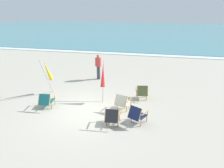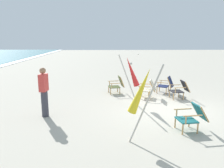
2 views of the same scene
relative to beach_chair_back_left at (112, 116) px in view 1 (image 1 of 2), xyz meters
name	(u,v)px [view 1 (image 1 of 2)]	position (x,y,z in m)	size (l,w,h in m)	color
ground_plane	(87,110)	(-1.38, 0.97, -0.42)	(80.00, 80.00, 0.00)	#B7AF9E
sea	(141,31)	(-1.38, 33.17, -0.37)	(80.00, 40.00, 0.10)	teal
surf_band	(126,54)	(-1.38, 12.87, -0.39)	(80.00, 1.10, 0.06)	white
beach_chair_back_left	(112,116)	(0.00, 0.00, 0.00)	(0.64, 0.79, 0.79)	#28282D
beach_chair_back_right	(46,100)	(-3.28, 0.78, 0.00)	(0.66, 0.84, 0.77)	#196066
beach_chair_mid_center	(137,114)	(0.94, 0.34, 0.00)	(0.84, 0.90, 0.81)	#19234C
beach_chair_front_left	(123,102)	(0.19, 1.35, 0.00)	(0.77, 0.87, 0.79)	beige
beach_chair_far_center	(142,92)	(0.97, 2.64, 0.01)	(0.68, 0.77, 0.81)	#515B33
umbrella_furled_red	(103,76)	(-0.94, 2.22, 0.88)	(0.31, 0.84, 2.00)	#B7B2A8
umbrella_furled_yellow	(48,71)	(-3.97, 2.35, 0.88)	(0.34, 0.84, 2.00)	#B7B2A8
person_near_chairs	(98,67)	(-2.02, 5.19, 0.41)	(0.37, 0.25, 1.63)	#383842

